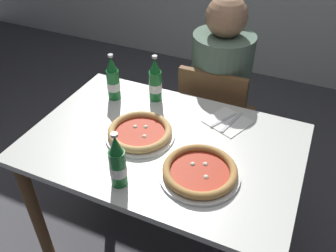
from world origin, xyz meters
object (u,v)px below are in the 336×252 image
object	(u,v)px
dining_table_main	(164,160)
diner_seated	(218,100)
pizza_margherita_near	(200,171)
pizza_marinara_far	(140,132)
beer_bottle_right	(118,164)
napkin_with_cutlery	(228,122)
chair_behind_table	(214,118)
beer_bottle_left	(113,80)
beer_bottle_center	(155,82)

from	to	relation	value
dining_table_main	diner_seated	bearing A→B (deg)	85.06
pizza_margherita_near	pizza_marinara_far	distance (m)	0.35
dining_table_main	beer_bottle_right	size ratio (longest dim) A/B	4.86
beer_bottle_right	napkin_with_cutlery	bearing A→B (deg)	63.93
napkin_with_cutlery	chair_behind_table	bearing A→B (deg)	114.72
napkin_with_cutlery	pizza_margherita_near	bearing A→B (deg)	-90.35
napkin_with_cutlery	beer_bottle_right	bearing A→B (deg)	-116.07
napkin_with_cutlery	diner_seated	bearing A→B (deg)	112.04
chair_behind_table	napkin_with_cutlery	world-z (taller)	chair_behind_table
dining_table_main	beer_bottle_right	world-z (taller)	beer_bottle_right
beer_bottle_left	napkin_with_cutlery	xyz separation A→B (m)	(0.60, 0.04, -0.10)
dining_table_main	beer_bottle_center	world-z (taller)	beer_bottle_center
dining_table_main	diner_seated	distance (m)	0.66
dining_table_main	beer_bottle_center	distance (m)	0.41
diner_seated	beer_bottle_right	bearing A→B (deg)	-96.32
dining_table_main	pizza_margherita_near	bearing A→B (deg)	-31.04
dining_table_main	beer_bottle_right	distance (m)	0.37
dining_table_main	napkin_with_cutlery	world-z (taller)	napkin_with_cutlery
beer_bottle_center	beer_bottle_left	bearing A→B (deg)	-159.41
pizza_margherita_near	beer_bottle_right	size ratio (longest dim) A/B	1.32
chair_behind_table	diner_seated	size ratio (longest dim) A/B	0.70
beer_bottle_center	beer_bottle_right	size ratio (longest dim) A/B	1.00
beer_bottle_left	napkin_with_cutlery	distance (m)	0.61
beer_bottle_right	napkin_with_cutlery	world-z (taller)	beer_bottle_right
chair_behind_table	napkin_with_cutlery	distance (m)	0.48
pizza_margherita_near	beer_bottle_right	world-z (taller)	beer_bottle_right
diner_seated	pizza_margherita_near	world-z (taller)	diner_seated
beer_bottle_right	dining_table_main	bearing A→B (deg)	80.65
pizza_margherita_near	pizza_marinara_far	bearing A→B (deg)	159.62
beer_bottle_left	beer_bottle_right	bearing A→B (deg)	-57.32
napkin_with_cutlery	dining_table_main	bearing A→B (deg)	-131.02
diner_seated	pizza_margherita_near	xyz separation A→B (m)	(0.16, -0.79, 0.19)
beer_bottle_right	beer_bottle_center	bearing A→B (deg)	102.42
pizza_margherita_near	beer_bottle_right	bearing A→B (deg)	-148.16
chair_behind_table	beer_bottle_right	xyz separation A→B (m)	(-0.11, -0.91, 0.37)
beer_bottle_left	napkin_with_cutlery	bearing A→B (deg)	3.50
chair_behind_table	beer_bottle_left	bearing A→B (deg)	41.34
dining_table_main	beer_bottle_center	size ratio (longest dim) A/B	4.86
chair_behind_table	pizza_marinara_far	size ratio (longest dim) A/B	2.71
pizza_margherita_near	beer_bottle_center	size ratio (longest dim) A/B	1.32
pizza_margherita_near	beer_bottle_center	bearing A→B (deg)	133.16
beer_bottle_left	dining_table_main	bearing A→B (deg)	-29.80
pizza_marinara_far	pizza_margherita_near	bearing A→B (deg)	-20.38
pizza_margherita_near	diner_seated	bearing A→B (deg)	101.55
diner_seated	beer_bottle_center	size ratio (longest dim) A/B	4.89
pizza_margherita_near	dining_table_main	bearing A→B (deg)	148.96
dining_table_main	pizza_margherita_near	distance (m)	0.29
pizza_margherita_near	napkin_with_cutlery	bearing A→B (deg)	89.65
chair_behind_table	beer_bottle_right	size ratio (longest dim) A/B	3.44
pizza_marinara_far	beer_bottle_left	bearing A→B (deg)	139.83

